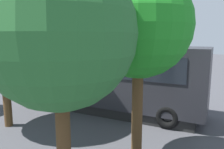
{
  "coord_description": "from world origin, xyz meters",
  "views": [
    {
      "loc": [
        -4.95,
        14.2,
        3.66
      ],
      "look_at": [
        0.89,
        0.13,
        1.1
      ],
      "focal_mm": 35.34,
      "sensor_mm": 36.0,
      "label": 1
    }
  ],
  "objects_px": {
    "stunt_motorcycle": "(91,74)",
    "tree_centre": "(59,22)",
    "tree_right": "(139,18)",
    "parked_motorcycle_silver": "(182,97)",
    "spectator_far_left": "(142,82)",
    "spectator_left": "(124,82)",
    "spectator_right": "(92,79)",
    "traffic_cone": "(108,81)",
    "tour_bus": "(106,78)",
    "spectator_centre": "(105,80)"
  },
  "relations": [
    {
      "from": "spectator_left",
      "to": "tree_centre",
      "type": "distance_m",
      "value": 9.39
    },
    {
      "from": "spectator_far_left",
      "to": "spectator_left",
      "type": "relative_size",
      "value": 1.05
    },
    {
      "from": "tree_centre",
      "to": "tree_right",
      "type": "xyz_separation_m",
      "value": [
        -1.03,
        -2.26,
        0.23
      ]
    },
    {
      "from": "spectator_far_left",
      "to": "spectator_left",
      "type": "distance_m",
      "value": 1.18
    },
    {
      "from": "traffic_cone",
      "to": "spectator_right",
      "type": "bearing_deg",
      "value": 92.28
    },
    {
      "from": "stunt_motorcycle",
      "to": "tree_right",
      "type": "distance_m",
      "value": 13.01
    },
    {
      "from": "spectator_centre",
      "to": "tree_right",
      "type": "bearing_deg",
      "value": 121.83
    },
    {
      "from": "spectator_right",
      "to": "tree_centre",
      "type": "distance_m",
      "value": 10.19
    },
    {
      "from": "tree_right",
      "to": "parked_motorcycle_silver",
      "type": "bearing_deg",
      "value": -97.08
    },
    {
      "from": "spectator_far_left",
      "to": "tree_centre",
      "type": "xyz_separation_m",
      "value": [
        -0.5,
        8.68,
        2.94
      ]
    },
    {
      "from": "tree_centre",
      "to": "tree_right",
      "type": "bearing_deg",
      "value": -114.53
    },
    {
      "from": "spectator_left",
      "to": "parked_motorcycle_silver",
      "type": "xyz_separation_m",
      "value": [
        -3.46,
        0.39,
        -0.49
      ]
    },
    {
      "from": "spectator_right",
      "to": "tree_right",
      "type": "distance_m",
      "value": 8.91
    },
    {
      "from": "spectator_centre",
      "to": "traffic_cone",
      "type": "xyz_separation_m",
      "value": [
        1.25,
        -3.28,
        -0.72
      ]
    },
    {
      "from": "stunt_motorcycle",
      "to": "traffic_cone",
      "type": "xyz_separation_m",
      "value": [
        -1.94,
        0.84,
        -0.31
      ]
    },
    {
      "from": "spectator_left",
      "to": "spectator_right",
      "type": "height_order",
      "value": "spectator_right"
    },
    {
      "from": "traffic_cone",
      "to": "tree_centre",
      "type": "relative_size",
      "value": 0.11
    },
    {
      "from": "spectator_centre",
      "to": "parked_motorcycle_silver",
      "type": "distance_m",
      "value": 4.65
    },
    {
      "from": "tree_centre",
      "to": "spectator_far_left",
      "type": "bearing_deg",
      "value": -86.73
    },
    {
      "from": "traffic_cone",
      "to": "tree_right",
      "type": "relative_size",
      "value": 0.11
    },
    {
      "from": "parked_motorcycle_silver",
      "to": "stunt_motorcycle",
      "type": "xyz_separation_m",
      "value": [
        7.8,
        -4.24,
        0.13
      ]
    },
    {
      "from": "spectator_centre",
      "to": "traffic_cone",
      "type": "relative_size",
      "value": 2.74
    },
    {
      "from": "spectator_left",
      "to": "tree_right",
      "type": "relative_size",
      "value": 0.28
    },
    {
      "from": "stunt_motorcycle",
      "to": "spectator_far_left",
      "type": "bearing_deg",
      "value": 144.74
    },
    {
      "from": "traffic_cone",
      "to": "tree_right",
      "type": "xyz_separation_m",
      "value": [
        -5.11,
        9.49,
        3.9
      ]
    },
    {
      "from": "spectator_centre",
      "to": "tree_centre",
      "type": "relative_size",
      "value": 0.3
    },
    {
      "from": "stunt_motorcycle",
      "to": "tree_right",
      "type": "relative_size",
      "value": 0.34
    },
    {
      "from": "spectator_left",
      "to": "stunt_motorcycle",
      "type": "relative_size",
      "value": 0.81
    },
    {
      "from": "parked_motorcycle_silver",
      "to": "traffic_cone",
      "type": "xyz_separation_m",
      "value": [
        5.87,
        -3.4,
        -0.18
      ]
    },
    {
      "from": "spectator_left",
      "to": "traffic_cone",
      "type": "height_order",
      "value": "spectator_left"
    },
    {
      "from": "stunt_motorcycle",
      "to": "tree_centre",
      "type": "distance_m",
      "value": 14.35
    },
    {
      "from": "parked_motorcycle_silver",
      "to": "tree_centre",
      "type": "relative_size",
      "value": 0.35
    },
    {
      "from": "spectator_far_left",
      "to": "tree_centre",
      "type": "distance_m",
      "value": 9.18
    },
    {
      "from": "parked_motorcycle_silver",
      "to": "spectator_right",
      "type": "bearing_deg",
      "value": -5.39
    },
    {
      "from": "spectator_right",
      "to": "stunt_motorcycle",
      "type": "distance_m",
      "value": 4.24
    },
    {
      "from": "spectator_far_left",
      "to": "tree_right",
      "type": "xyz_separation_m",
      "value": [
        -1.53,
        6.43,
        3.17
      ]
    },
    {
      "from": "spectator_centre",
      "to": "spectator_far_left",
      "type": "bearing_deg",
      "value": -174.78
    },
    {
      "from": "spectator_right",
      "to": "traffic_cone",
      "type": "bearing_deg",
      "value": -87.72
    },
    {
      "from": "spectator_far_left",
      "to": "traffic_cone",
      "type": "distance_m",
      "value": 4.77
    },
    {
      "from": "tour_bus",
      "to": "tree_right",
      "type": "xyz_separation_m",
      "value": [
        -2.8,
        3.95,
        2.56
      ]
    },
    {
      "from": "tour_bus",
      "to": "parked_motorcycle_silver",
      "type": "height_order",
      "value": "tour_bus"
    },
    {
      "from": "spectator_right",
      "to": "stunt_motorcycle",
      "type": "relative_size",
      "value": 0.82
    },
    {
      "from": "stunt_motorcycle",
      "to": "tree_centre",
      "type": "relative_size",
      "value": 0.35
    },
    {
      "from": "parked_motorcycle_silver",
      "to": "traffic_cone",
      "type": "relative_size",
      "value": 3.23
    },
    {
      "from": "spectator_left",
      "to": "spectator_far_left",
      "type": "bearing_deg",
      "value": 177.33
    },
    {
      "from": "tour_bus",
      "to": "stunt_motorcycle",
      "type": "distance_m",
      "value": 7.74
    },
    {
      "from": "spectator_centre",
      "to": "spectator_right",
      "type": "distance_m",
      "value": 1.22
    },
    {
      "from": "tour_bus",
      "to": "spectator_left",
      "type": "relative_size",
      "value": 5.94
    },
    {
      "from": "tour_bus",
      "to": "parked_motorcycle_silver",
      "type": "xyz_separation_m",
      "value": [
        -3.55,
        -2.14,
        -1.16
      ]
    },
    {
      "from": "tour_bus",
      "to": "tree_right",
      "type": "bearing_deg",
      "value": 125.32
    }
  ]
}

